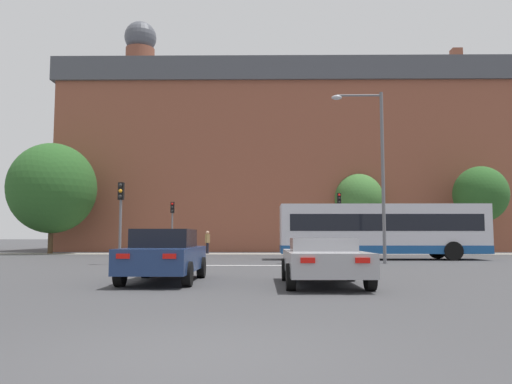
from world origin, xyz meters
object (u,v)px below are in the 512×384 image
object	(u,v)px
traffic_light_near_left	(121,209)
traffic_light_far_right	(339,213)
pedestrian_waiting	(207,240)
car_saloon_left	(165,255)
bus_crossing_lead	(381,230)
car_roadster_right	(323,260)
street_lamp_junction	(374,159)
traffic_light_far_left	(172,219)

from	to	relation	value
traffic_light_near_left	traffic_light_far_right	size ratio (longest dim) A/B	0.86
traffic_light_near_left	pedestrian_waiting	world-z (taller)	traffic_light_near_left
car_saloon_left	traffic_light_near_left	world-z (taller)	traffic_light_near_left
traffic_light_near_left	pedestrian_waiting	size ratio (longest dim) A/B	2.24
bus_crossing_lead	traffic_light_far_right	bearing A→B (deg)	-171.81
car_saloon_left	traffic_light_near_left	size ratio (longest dim) A/B	1.19
bus_crossing_lead	car_roadster_right	bearing A→B (deg)	-19.13
car_saloon_left	pedestrian_waiting	distance (m)	22.66
car_saloon_left	traffic_light_far_right	distance (m)	22.88
traffic_light_far_right	car_saloon_left	bearing A→B (deg)	-111.25
car_roadster_right	pedestrian_waiting	size ratio (longest dim) A/B	2.57
car_roadster_right	pedestrian_waiting	bearing A→B (deg)	103.59
car_saloon_left	pedestrian_waiting	world-z (taller)	pedestrian_waiting
car_saloon_left	car_roadster_right	size ratio (longest dim) A/B	1.04
traffic_light_far_right	street_lamp_junction	xyz separation A→B (m)	(-0.13, -11.74, 2.07)
traffic_light_near_left	car_roadster_right	bearing A→B (deg)	-49.61
traffic_light_far_left	car_roadster_right	bearing A→B (deg)	-70.50
traffic_light_far_left	street_lamp_junction	world-z (taller)	street_lamp_junction
traffic_light_far_left	pedestrian_waiting	world-z (taller)	traffic_light_far_left
car_saloon_left	traffic_light_far_left	world-z (taller)	traffic_light_far_left
car_saloon_left	bus_crossing_lead	bearing A→B (deg)	55.80
bus_crossing_lead	traffic_light_far_left	xyz separation A→B (m)	(-13.10, 8.42, 0.94)
street_lamp_junction	traffic_light_near_left	bearing A→B (deg)	-175.65
traffic_light_far_left	traffic_light_far_right	size ratio (longest dim) A/B	0.87
traffic_light_far_right	street_lamp_junction	bearing A→B (deg)	-90.63
bus_crossing_lead	traffic_light_far_left	bearing A→B (deg)	-122.73
traffic_light_far_right	traffic_light_far_left	bearing A→B (deg)	176.59
car_roadster_right	traffic_light_far_left	world-z (taller)	traffic_light_far_left
car_saloon_left	car_roadster_right	bearing A→B (deg)	-11.23
traffic_light_far_right	traffic_light_near_left	bearing A→B (deg)	-133.45
car_roadster_right	street_lamp_junction	world-z (taller)	street_lamp_junction
traffic_light_near_left	bus_crossing_lead	bearing A→B (deg)	20.68
street_lamp_junction	traffic_light_far_right	bearing A→B (deg)	89.37
car_roadster_right	traffic_light_far_left	bearing A→B (deg)	109.72
traffic_light_near_left	traffic_light_far_left	xyz separation A→B (m)	(-0.01, 13.36, 0.01)
car_roadster_right	street_lamp_junction	xyz separation A→B (m)	(3.77, 10.39, 4.33)
traffic_light_far_right	pedestrian_waiting	world-z (taller)	traffic_light_far_right
traffic_light_near_left	street_lamp_junction	world-z (taller)	street_lamp_junction
car_roadster_right	bus_crossing_lead	xyz separation A→B (m)	(5.01, 14.43, 0.97)
car_roadster_right	traffic_light_far_left	size ratio (longest dim) A/B	1.14
traffic_light_near_left	car_saloon_left	bearing A→B (deg)	-66.59
car_roadster_right	street_lamp_junction	bearing A→B (deg)	70.29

